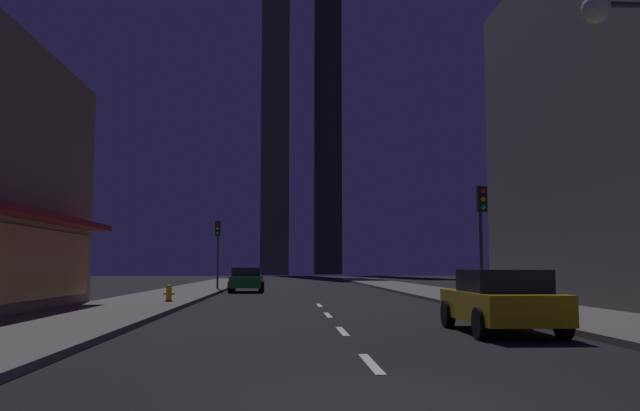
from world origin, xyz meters
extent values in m
cube|color=black|center=(0.00, 32.00, -0.05)|extent=(78.00, 136.00, 0.10)
cube|color=#605E59|center=(7.00, 32.00, 0.07)|extent=(4.00, 76.00, 0.15)
cube|color=#605E59|center=(-7.00, 32.00, 0.07)|extent=(4.00, 76.00, 0.15)
cube|color=silver|center=(0.00, 3.20, 0.01)|extent=(0.16, 2.20, 0.01)
cube|color=silver|center=(0.00, 8.40, 0.01)|extent=(0.16, 2.20, 0.01)
cube|color=silver|center=(0.00, 13.60, 0.01)|extent=(0.16, 2.20, 0.01)
cube|color=silver|center=(0.00, 18.80, 0.01)|extent=(0.16, 2.20, 0.01)
cube|color=maroon|center=(-8.60, 10.23, 3.00)|extent=(0.90, 17.85, 0.20)
cube|color=#514D3D|center=(-3.19, 114.95, 39.52)|extent=(5.12, 7.05, 79.05)
cube|color=#343127|center=(6.99, 123.73, 39.34)|extent=(5.33, 7.99, 78.68)
cube|color=gold|center=(3.60, 7.86, 0.61)|extent=(1.80, 4.20, 0.65)
cube|color=black|center=(3.60, 7.66, 1.17)|extent=(1.64, 2.00, 0.55)
cylinder|color=black|center=(2.72, 9.26, 0.34)|extent=(0.22, 0.68, 0.68)
cylinder|color=black|center=(4.48, 9.26, 0.34)|extent=(0.22, 0.68, 0.68)
cylinder|color=black|center=(2.72, 6.46, 0.34)|extent=(0.22, 0.68, 0.68)
cylinder|color=black|center=(4.48, 6.46, 0.34)|extent=(0.22, 0.68, 0.68)
sphere|color=white|center=(3.05, 9.91, 0.67)|extent=(0.18, 0.18, 0.18)
sphere|color=white|center=(4.15, 9.91, 0.67)|extent=(0.18, 0.18, 0.18)
cube|color=#1E722D|center=(-3.60, 32.59, 0.61)|extent=(1.80, 4.20, 0.65)
cube|color=black|center=(-3.60, 32.39, 1.17)|extent=(1.64, 2.00, 0.55)
cylinder|color=black|center=(-4.48, 33.99, 0.34)|extent=(0.22, 0.68, 0.68)
cylinder|color=black|center=(-2.72, 33.99, 0.34)|extent=(0.22, 0.68, 0.68)
cylinder|color=black|center=(-4.48, 31.19, 0.34)|extent=(0.22, 0.68, 0.68)
cylinder|color=black|center=(-2.72, 31.19, 0.34)|extent=(0.22, 0.68, 0.68)
sphere|color=white|center=(-4.15, 34.64, 0.67)|extent=(0.18, 0.18, 0.18)
sphere|color=white|center=(-3.05, 34.64, 0.67)|extent=(0.18, 0.18, 0.18)
cylinder|color=gold|center=(-5.90, 19.32, 0.43)|extent=(0.22, 0.22, 0.55)
sphere|color=gold|center=(-5.90, 19.32, 0.70)|extent=(0.21, 0.21, 0.21)
cylinder|color=gold|center=(-5.90, 19.32, 0.18)|extent=(0.30, 0.30, 0.06)
cylinder|color=gold|center=(-6.06, 19.32, 0.45)|extent=(0.10, 0.10, 0.10)
cylinder|color=gold|center=(-5.74, 19.32, 0.45)|extent=(0.10, 0.10, 0.10)
cylinder|color=#2D2D2D|center=(5.50, 15.60, 2.25)|extent=(0.12, 0.12, 4.20)
cube|color=black|center=(5.50, 15.40, 3.85)|extent=(0.32, 0.24, 0.90)
sphere|color=red|center=(5.50, 15.27, 4.13)|extent=(0.18, 0.18, 0.18)
sphere|color=#F2B20C|center=(5.50, 15.27, 3.85)|extent=(0.18, 0.18, 0.18)
sphere|color=#19D833|center=(5.50, 15.27, 3.57)|extent=(0.18, 0.18, 0.18)
cylinder|color=#2D2D2D|center=(-5.50, 34.27, 2.25)|extent=(0.12, 0.12, 4.20)
cube|color=black|center=(-5.50, 34.07, 3.85)|extent=(0.32, 0.24, 0.90)
sphere|color=red|center=(-5.50, 33.94, 4.13)|extent=(0.18, 0.18, 0.18)
sphere|color=#F2B20C|center=(-5.50, 33.94, 3.85)|extent=(0.18, 0.18, 0.18)
sphere|color=#19D833|center=(-5.50, 33.94, 3.57)|extent=(0.18, 0.18, 0.18)
cylinder|color=#38383D|center=(5.40, 4.76, 6.55)|extent=(1.60, 0.12, 0.12)
sphere|color=#FCF7CC|center=(4.60, 4.76, 6.45)|extent=(0.56, 0.56, 0.56)
camera|label=1|loc=(-1.36, -7.32, 1.52)|focal=37.37mm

